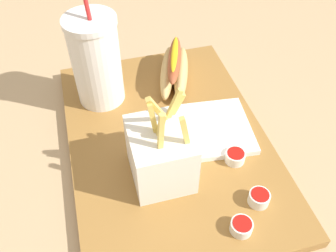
{
  "coord_description": "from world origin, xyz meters",
  "views": [
    {
      "loc": [
        -0.39,
        0.11,
        0.49
      ],
      "look_at": [
        0.0,
        0.0,
        0.05
      ],
      "focal_mm": 38.92,
      "sensor_mm": 36.0,
      "label": 1
    }
  ],
  "objects": [
    {
      "name": "ketchup_cup_2",
      "position": [
        -0.07,
        -0.09,
        0.03
      ],
      "size": [
        0.03,
        0.03,
        0.02
      ],
      "color": "white",
      "rests_on": "food_tray"
    },
    {
      "name": "ground_plane",
      "position": [
        0.0,
        0.0,
        -0.01
      ],
      "size": [
        2.4,
        2.4,
        0.02
      ],
      "primitive_type": "cube",
      "color": "tan"
    },
    {
      "name": "ketchup_cup_3",
      "position": [
        -0.19,
        -0.05,
        0.03
      ],
      "size": [
        0.03,
        0.03,
        0.02
      ],
      "color": "white",
      "rests_on": "food_tray"
    },
    {
      "name": "fries_basket",
      "position": [
        -0.07,
        0.03,
        0.07
      ],
      "size": [
        0.1,
        0.09,
        0.16
      ],
      "color": "white",
      "rests_on": "food_tray"
    },
    {
      "name": "napkin_stack",
      "position": [
        -0.01,
        -0.09,
        0.03
      ],
      "size": [
        0.14,
        0.13,
        0.01
      ],
      "primitive_type": "cube",
      "rotation": [
        0.0,
        0.0,
        -0.11
      ],
      "color": "white",
      "rests_on": "food_tray"
    },
    {
      "name": "soda_cup",
      "position": [
        0.13,
        0.09,
        0.1
      ],
      "size": [
        0.09,
        0.09,
        0.24
      ],
      "color": "white",
      "rests_on": "food_tray"
    },
    {
      "name": "hot_dog_1",
      "position": [
        0.14,
        -0.05,
        0.05
      ],
      "size": [
        0.17,
        0.1,
        0.07
      ],
      "color": "tan",
      "rests_on": "food_tray"
    },
    {
      "name": "ketchup_cup_1",
      "position": [
        -0.15,
        -0.09,
        0.03
      ],
      "size": [
        0.03,
        0.03,
        0.02
      ],
      "color": "white",
      "rests_on": "food_tray"
    },
    {
      "name": "food_tray",
      "position": [
        0.0,
        0.0,
        0.01
      ],
      "size": [
        0.47,
        0.33,
        0.02
      ],
      "primitive_type": "cube",
      "color": "olive",
      "rests_on": "ground_plane"
    }
  ]
}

